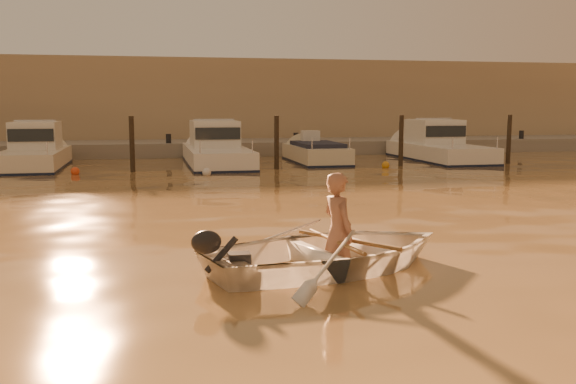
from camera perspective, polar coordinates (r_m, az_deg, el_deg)
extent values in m
plane|color=brown|center=(11.33, 14.01, -4.71)|extent=(160.00, 160.00, 0.00)
imported|color=white|center=(9.45, 3.94, -5.25)|extent=(4.43, 3.66, 0.80)
imported|color=#96614B|center=(9.44, 4.47, -3.49)|extent=(0.56, 0.72, 1.73)
cylinder|color=brown|center=(9.55, 5.23, -4.25)|extent=(1.01, 1.90, 0.13)
cylinder|color=brown|center=(9.44, 4.20, -4.37)|extent=(0.25, 2.10, 0.13)
cylinder|color=#2D2319|center=(23.74, -13.69, 3.92)|extent=(0.18, 0.18, 2.20)
cylinder|color=#2D2319|center=(24.21, -1.02, 4.21)|extent=(0.18, 0.18, 2.20)
cylinder|color=#2D2319|center=(25.67, 10.01, 4.30)|extent=(0.18, 0.18, 2.20)
cylinder|color=#2D2319|center=(27.81, 19.03, 4.25)|extent=(0.18, 0.18, 2.20)
sphere|color=#E5471A|center=(23.53, -18.40, 1.76)|extent=(0.30, 0.30, 0.30)
sphere|color=silver|center=(22.19, -7.23, 1.75)|extent=(0.30, 0.30, 0.30)
sphere|color=orange|center=(24.88, 8.67, 2.37)|extent=(0.30, 0.30, 0.30)
sphere|color=white|center=(26.73, 16.45, 2.51)|extent=(0.30, 0.30, 0.30)
cube|color=gray|center=(31.86, -3.41, 3.70)|extent=(52.00, 4.00, 1.00)
cube|color=#9E8466|center=(37.23, -4.78, 7.74)|extent=(46.00, 7.00, 4.80)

